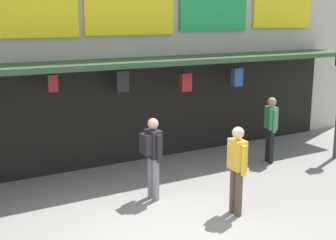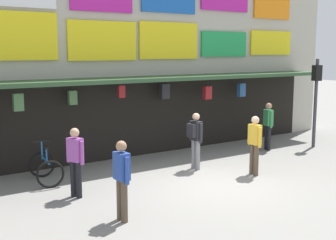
{
  "view_description": "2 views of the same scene",
  "coord_description": "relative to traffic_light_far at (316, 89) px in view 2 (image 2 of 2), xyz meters",
  "views": [
    {
      "loc": [
        -3.5,
        -6.09,
        3.57
      ],
      "look_at": [
        0.9,
        1.56,
        1.59
      ],
      "focal_mm": 48.0,
      "sensor_mm": 36.0,
      "label": 1
    },
    {
      "loc": [
        -7.28,
        -8.63,
        3.43
      ],
      "look_at": [
        -0.72,
        1.11,
        1.63
      ],
      "focal_mm": 47.29,
      "sensor_mm": 36.0,
      "label": 2
    }
  ],
  "objects": [
    {
      "name": "pedestrian_in_purple",
      "position": [
        -4.49,
        -1.49,
        -1.19
      ],
      "size": [
        0.26,
        0.53,
        1.68
      ],
      "color": "brown",
      "rests_on": "ground"
    },
    {
      "name": "bicycle_parked",
      "position": [
        -9.61,
        1.07,
        -1.75
      ],
      "size": [
        0.86,
        1.24,
        1.05
      ],
      "color": "black",
      "rests_on": "ground"
    },
    {
      "name": "pedestrian_in_white",
      "position": [
        -1.78,
        0.57,
        -1.19
      ],
      "size": [
        0.33,
        0.51,
        1.68
      ],
      "color": "black",
      "rests_on": "ground"
    },
    {
      "name": "pedestrian_in_red",
      "position": [
        -9.41,
        -0.53,
        -1.19
      ],
      "size": [
        0.34,
        0.5,
        1.68
      ],
      "color": "black",
      "rests_on": "ground"
    },
    {
      "name": "pedestrian_in_blue",
      "position": [
        -5.51,
        -0.08,
        -1.16
      ],
      "size": [
        0.37,
        0.53,
        1.68
      ],
      "color": "gray",
      "rests_on": "ground"
    },
    {
      "name": "ground_plane",
      "position": [
        -6.0,
        -1.57,
        -2.14
      ],
      "size": [
        80.0,
        80.0,
        0.0
      ],
      "primitive_type": "plane",
      "color": "gray"
    },
    {
      "name": "pedestrian_in_green",
      "position": [
        -9.21,
        -2.48,
        -1.19
      ],
      "size": [
        0.23,
        0.53,
        1.68
      ],
      "color": "brown",
      "rests_on": "ground"
    },
    {
      "name": "traffic_light_far",
      "position": [
        0.0,
        0.0,
        0.0
      ],
      "size": [
        0.32,
        0.35,
        3.2
      ],
      "color": "#38383D",
      "rests_on": "ground"
    },
    {
      "name": "shopfront",
      "position": [
        -6.01,
        3.0,
        1.82
      ],
      "size": [
        18.0,
        2.6,
        8.0
      ],
      "color": "#B2AD9E",
      "rests_on": "ground"
    }
  ]
}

